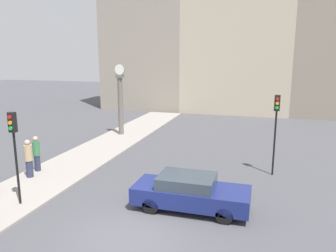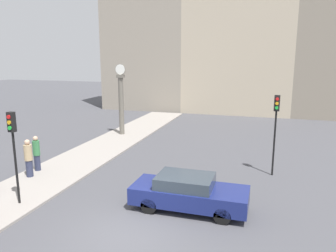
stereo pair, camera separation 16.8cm
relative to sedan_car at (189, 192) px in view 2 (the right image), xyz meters
The scene contains 9 objects.
ground_plane 2.88m from the sedan_car, 121.73° to the right, with size 120.00×120.00×0.00m, color #47474C.
sidewalk_corner 10.83m from the sedan_car, 131.96° to the left, with size 3.29×24.84×0.10m, color gray.
building_row 24.85m from the sedan_car, 93.71° to the left, with size 27.11×5.00×18.76m.
sedan_car is the anchor object (origin of this frame).
traffic_light_near 6.97m from the sedan_car, 165.74° to the right, with size 0.26×0.24×3.64m.
traffic_light_far 6.14m from the sedan_car, 57.34° to the left, with size 0.26×0.24×3.98m.
street_clock 12.98m from the sedan_car, 126.29° to the left, with size 0.79×0.48×5.16m.
pedestrian_tan_coat 8.13m from the sedan_car, behind, with size 0.37×0.37×1.83m.
pedestrian_green_hoodie 8.48m from the sedan_car, 167.96° to the left, with size 0.34×0.34×1.79m.
Camera 2 is at (4.15, -9.02, 5.76)m, focal length 35.00 mm.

